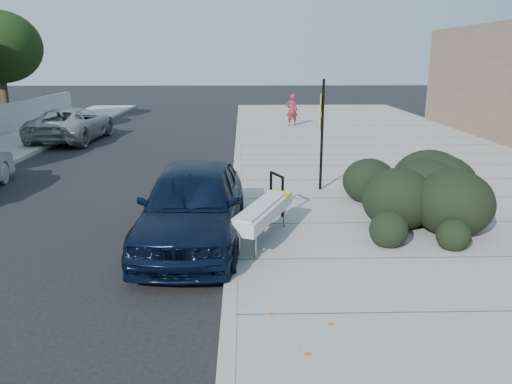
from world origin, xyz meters
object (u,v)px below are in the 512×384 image
sign_post (322,129)px  suv_silver (72,124)px  bench (263,213)px  bike_rack (277,189)px  sedan_navy (193,204)px  pedestrian (292,110)px

sign_post → suv_silver: (-9.83, 9.43, -1.07)m
bench → suv_silver: size_ratio=0.44×
bike_rack → sedan_navy: sedan_navy is taller
sign_post → sedan_navy: sign_post is taller
bench → sedan_navy: bearing=-168.3°
sedan_navy → bike_rack: bearing=42.3°
sedan_navy → pedestrian: 17.30m
suv_silver → pedestrian: (10.32, 3.82, 0.22)m
bench → pedestrian: (2.21, 17.16, 0.26)m
bench → bike_rack: bearing=99.4°
bench → sedan_navy: 1.44m
bench → pedestrian: bearing=104.2°
bike_rack → sign_post: 2.77m
sign_post → suv_silver: 13.66m
sedan_navy → bench: bearing=-7.7°
sign_post → pedestrian: 13.28m
suv_silver → sedan_navy: bearing=119.6°
sign_post → suv_silver: sign_post is taller
bench → sedan_navy: sedan_navy is taller
bike_rack → sign_post: size_ratio=0.32×
bench → bike_rack: 1.80m
bench → suv_silver: (-8.11, 13.34, 0.04)m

